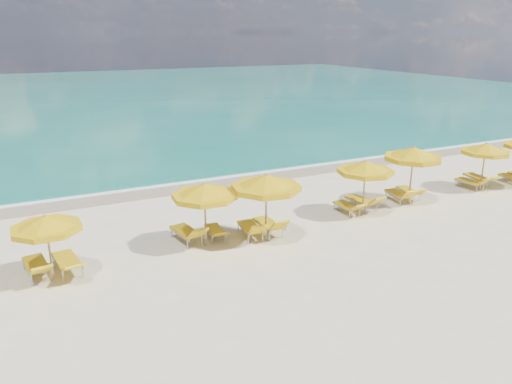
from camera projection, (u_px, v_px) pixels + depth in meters
name	position (u px, v px, depth m)	size (l,w,h in m)	color
ground_plane	(273.00, 232.00, 19.11)	(120.00, 120.00, 0.00)	beige
ocean	(86.00, 96.00, 60.10)	(120.00, 80.00, 0.30)	#126955
wet_sand_band	(205.00, 183.00, 25.43)	(120.00, 2.60, 0.01)	tan
foam_line	(199.00, 179.00, 26.11)	(120.00, 1.20, 0.03)	white
whitecap_near	(60.00, 155.00, 31.10)	(14.00, 0.36, 0.05)	white
whitecap_far	(224.00, 121.00, 42.97)	(18.00, 0.30, 0.05)	white
umbrella_2	(46.00, 224.00, 14.93)	(2.79, 2.79, 2.16)	tan
umbrella_3	(205.00, 192.00, 17.33)	(2.95, 2.95, 2.38)	tan
umbrella_4	(266.00, 183.00, 17.74)	(3.05, 3.05, 2.58)	tan
umbrella_5	(365.00, 168.00, 20.41)	(2.61, 2.61, 2.37)	tan
umbrella_6	(413.00, 154.00, 21.88)	(3.40, 3.40, 2.60)	tan
umbrella_7	(486.00, 149.00, 23.88)	(2.74, 2.74, 2.32)	tan
lounger_2_left	(37.00, 269.00, 15.62)	(0.86, 1.98, 0.81)	#A5A8AD
lounger_2_right	(68.00, 265.00, 15.87)	(0.90, 2.09, 0.76)	#A5A8AD
lounger_3_left	(187.00, 236.00, 18.17)	(0.93, 2.00, 0.89)	#A5A8AD
lounger_3_right	(215.00, 234.00, 18.48)	(0.73, 1.72, 0.63)	#A5A8AD
lounger_4_left	(250.00, 231.00, 18.61)	(0.82, 1.87, 0.87)	#A5A8AD
lounger_4_right	(269.00, 228.00, 18.91)	(0.66, 1.88, 0.92)	#A5A8AD
lounger_5_left	(347.00, 209.00, 21.06)	(0.57, 1.68, 0.72)	#A5A8AD
lounger_5_right	(362.00, 204.00, 21.56)	(0.83, 1.95, 0.88)	#A5A8AD
lounger_6_left	(398.00, 197.00, 22.51)	(0.81, 1.81, 0.85)	#A5A8AD
lounger_6_right	(408.00, 194.00, 23.02)	(0.91, 1.84, 0.73)	#A5A8AD
lounger_7_left	(470.00, 184.00, 24.40)	(0.80, 1.76, 0.84)	#A5A8AD
lounger_7_right	(477.00, 180.00, 25.03)	(0.98, 2.05, 0.73)	#A5A8AD
lounger_8_left	(511.00, 180.00, 25.28)	(0.61, 1.68, 0.62)	#A5A8AD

